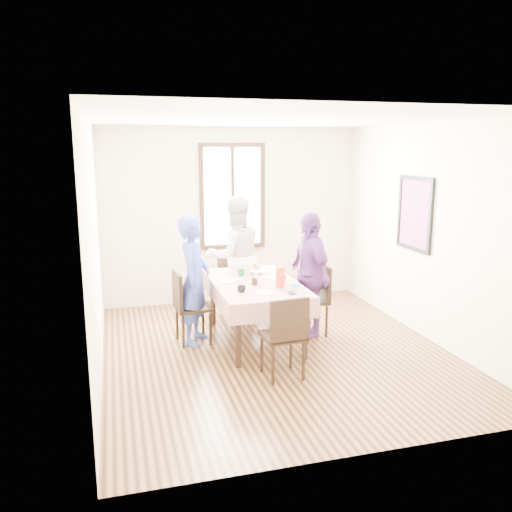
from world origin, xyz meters
name	(u,v)px	position (x,y,z in m)	size (l,w,h in m)	color
ground	(275,351)	(0.00, 0.00, 0.00)	(4.50, 4.50, 0.00)	black
back_wall	(232,216)	(0.00, 2.25, 1.35)	(4.00, 4.00, 0.00)	beige
right_wall	(429,233)	(2.00, 0.00, 1.35)	(4.50, 4.50, 0.00)	beige
window_frame	(232,196)	(0.00, 2.23, 1.65)	(1.02, 0.06, 1.62)	black
window_pane	(232,196)	(0.00, 2.24, 1.65)	(0.90, 0.02, 1.50)	white
art_poster	(415,214)	(1.98, 0.30, 1.55)	(0.04, 0.76, 0.96)	red
dining_table	(255,312)	(-0.14, 0.40, 0.38)	(0.91, 1.59, 0.75)	black
tablecloth	(255,282)	(-0.14, 0.40, 0.76)	(1.03, 1.71, 0.01)	#570605
chair_left	(193,307)	(-0.90, 0.55, 0.46)	(0.42, 0.42, 0.91)	black
chair_right	(310,300)	(0.61, 0.45, 0.46)	(0.42, 0.42, 0.91)	black
chair_far	(235,284)	(-0.14, 1.49, 0.46)	(0.42, 0.42, 0.91)	black
chair_near	(282,336)	(-0.14, -0.70, 0.46)	(0.42, 0.42, 0.91)	black
person_left	(194,280)	(-0.88, 0.55, 0.80)	(0.58, 0.38, 1.59)	#334596
person_far	(235,257)	(-0.14, 1.47, 0.86)	(0.84, 0.65, 1.73)	silver
person_right	(309,274)	(0.59, 0.45, 0.80)	(0.94, 0.39, 1.60)	#5E3174
mug_black	(242,289)	(-0.41, -0.01, 0.80)	(0.10, 0.10, 0.08)	black
mug_flag	(282,279)	(0.17, 0.26, 0.81)	(0.11, 0.11, 0.10)	red
mug_green	(241,273)	(-0.23, 0.76, 0.80)	(0.10, 0.10, 0.08)	#0C7226
serving_bowl	(256,272)	(-0.02, 0.79, 0.78)	(0.19, 0.19, 0.05)	white
juice_carton	(280,277)	(0.07, 0.06, 0.89)	(0.08, 0.08, 0.25)	red
butter_tub	(295,287)	(0.21, -0.09, 0.79)	(0.12, 0.12, 0.06)	white
jam_jar	(255,281)	(-0.19, 0.25, 0.81)	(0.07, 0.07, 0.09)	black
drinking_glass	(239,284)	(-0.40, 0.16, 0.82)	(0.08, 0.08, 0.11)	silver
smartphone	(292,293)	(0.12, -0.21, 0.77)	(0.07, 0.15, 0.01)	black
flower_vase	(256,276)	(-0.12, 0.42, 0.83)	(0.06, 0.06, 0.13)	silver
plate_left	(230,282)	(-0.45, 0.48, 0.77)	(0.20, 0.20, 0.01)	white
plate_right	(273,278)	(0.13, 0.51, 0.77)	(0.20, 0.20, 0.01)	white
plate_near	(264,293)	(-0.18, -0.12, 0.77)	(0.20, 0.20, 0.01)	white
butter_lid	(295,284)	(0.21, -0.09, 0.83)	(0.12, 0.12, 0.01)	blue
flower_bunch	(256,267)	(-0.12, 0.42, 0.94)	(0.09, 0.09, 0.10)	yellow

